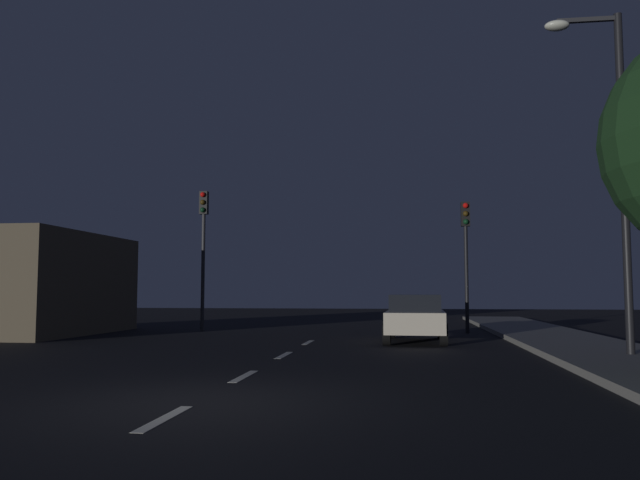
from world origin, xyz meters
TOP-DOWN VIEW (x-y plane):
  - ground_plane at (0.00, 7.00)m, footprint 80.00×80.00m
  - sidewalk_curb_right at (7.50, 7.00)m, footprint 3.00×40.00m
  - lane_stripe_nearest at (0.00, -1.20)m, footprint 0.16×1.60m
  - lane_stripe_second at (0.00, 2.60)m, footprint 0.16×1.60m
  - lane_stripe_third at (0.00, 6.40)m, footprint 0.16×1.60m
  - lane_stripe_fourth at (0.00, 10.20)m, footprint 0.16×1.60m
  - traffic_signal_left at (-4.88, 15.04)m, footprint 0.32×0.38m
  - traffic_signal_right at (5.12, 15.04)m, footprint 0.32×0.38m
  - car_stopped_ahead at (3.19, 10.82)m, footprint 1.89×3.93m
  - street_lamp_right at (7.57, 6.21)m, footprint 1.72×0.36m
  - storefront_left at (-10.21, 12.55)m, footprint 4.41×7.14m

SIDE VIEW (x-z plane):
  - ground_plane at x=0.00m, z-range 0.00..0.00m
  - lane_stripe_nearest at x=0.00m, z-range 0.00..0.01m
  - lane_stripe_second at x=0.00m, z-range 0.00..0.01m
  - lane_stripe_third at x=0.00m, z-range 0.00..0.01m
  - lane_stripe_fourth at x=0.00m, z-range 0.00..0.01m
  - sidewalk_curb_right at x=7.50m, z-range 0.00..0.15m
  - car_stopped_ahead at x=3.19m, z-range 0.02..1.44m
  - storefront_left at x=-10.21m, z-range 0.00..3.58m
  - traffic_signal_right at x=5.12m, z-range 0.97..5.79m
  - traffic_signal_left at x=-4.88m, z-range 1.06..6.48m
  - street_lamp_right at x=7.57m, z-range 0.73..8.62m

